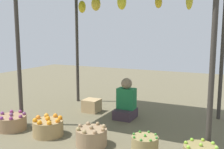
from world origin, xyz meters
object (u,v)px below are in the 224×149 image
at_px(wooden_crate_near_vendor, 92,105).
at_px(basket_oranges, 48,127).
at_px(basket_potatoes, 91,137).
at_px(basket_purple_onions, 12,122).
at_px(basket_green_chilies, 145,146).
at_px(vendor_person, 126,103).

bearing_deg(wooden_crate_near_vendor, basket_oranges, -88.65).
relative_size(basket_potatoes, wooden_crate_near_vendor, 1.40).
bearing_deg(basket_purple_onions, wooden_crate_near_vendor, 64.80).
distance_m(basket_green_chilies, wooden_crate_near_vendor, 2.20).
bearing_deg(basket_potatoes, basket_purple_onions, -179.49).
height_order(basket_purple_onions, basket_potatoes, basket_potatoes).
bearing_deg(basket_potatoes, basket_green_chilies, 2.41).
bearing_deg(wooden_crate_near_vendor, basket_purple_onions, -115.20).
bearing_deg(basket_potatoes, basket_oranges, 177.74).
xyz_separation_m(basket_potatoes, basket_green_chilies, (0.81, 0.03, 0.00)).
bearing_deg(basket_green_chilies, basket_potatoes, -177.59).
distance_m(basket_purple_onions, basket_potatoes, 1.56).
distance_m(vendor_person, basket_purple_onions, 2.09).
xyz_separation_m(vendor_person, basket_oranges, (-0.78, -1.38, -0.16)).
bearing_deg(basket_potatoes, wooden_crate_near_vendor, 119.82).
distance_m(basket_potatoes, basket_green_chilies, 0.81).
relative_size(basket_purple_onions, basket_potatoes, 1.09).
relative_size(basket_purple_onions, basket_green_chilies, 1.37).
xyz_separation_m(basket_green_chilies, wooden_crate_near_vendor, (-1.66, 1.45, -0.00)).
distance_m(vendor_person, basket_oranges, 1.59).
relative_size(basket_purple_onions, wooden_crate_near_vendor, 1.52).
xyz_separation_m(basket_purple_onions, basket_green_chilies, (2.36, 0.05, 0.01)).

